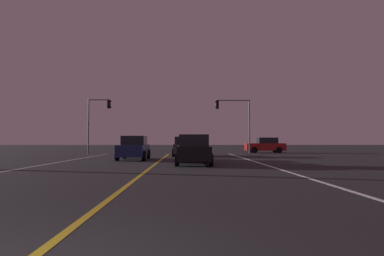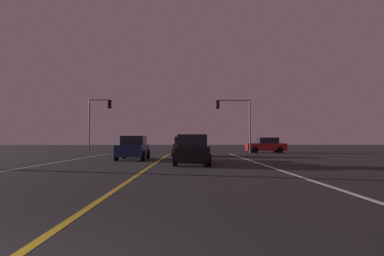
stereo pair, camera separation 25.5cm
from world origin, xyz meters
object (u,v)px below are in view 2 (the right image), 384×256
object	(u,v)px
car_lead_same_lane	(192,150)
traffic_light_near_left	(100,114)
car_oncoming	(133,148)
car_ahead_far	(184,147)
traffic_light_near_right	(234,113)
car_crossing_side	(266,145)

from	to	relation	value
car_lead_same_lane	traffic_light_near_left	world-z (taller)	traffic_light_near_left
car_oncoming	car_ahead_far	distance (m)	6.26
car_oncoming	traffic_light_near_right	bearing A→B (deg)	141.30
car_oncoming	car_lead_same_lane	distance (m)	6.36
car_lead_same_lane	traffic_light_near_right	xyz separation A→B (m)	(4.54, 15.66, 3.41)
car_oncoming	car_crossing_side	xyz separation A→B (m)	(12.60, 12.83, 0.00)
car_crossing_side	traffic_light_near_right	size ratio (longest dim) A/B	0.76
car_ahead_far	traffic_light_near_right	xyz separation A→B (m)	(5.12, 5.72, 3.41)
car_crossing_side	car_lead_same_lane	xyz separation A→B (m)	(-8.44, -17.64, 0.00)
car_crossing_side	car_ahead_far	distance (m)	11.86
car_crossing_side	car_ahead_far	bearing A→B (deg)	40.46
car_crossing_side	traffic_light_near_left	size ratio (longest dim) A/B	0.75
traffic_light_near_right	traffic_light_near_left	distance (m)	14.12
car_oncoming	car_crossing_side	bearing A→B (deg)	135.53
traffic_light_near_left	car_oncoming	bearing A→B (deg)	-63.45
car_oncoming	car_ahead_far	xyz separation A→B (m)	(3.57, 5.14, 0.00)
car_crossing_side	car_lead_same_lane	world-z (taller)	same
car_ahead_far	car_lead_same_lane	bearing A→B (deg)	-176.62
traffic_light_near_right	traffic_light_near_left	size ratio (longest dim) A/B	0.99
car_lead_same_lane	car_ahead_far	bearing A→B (deg)	3.38
car_crossing_side	traffic_light_near_right	world-z (taller)	traffic_light_near_right
car_oncoming	car_crossing_side	world-z (taller)	same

